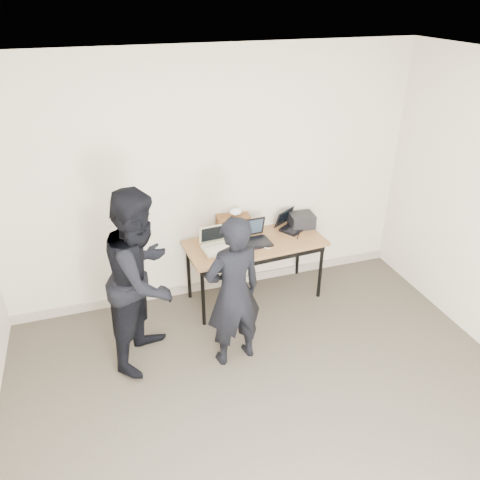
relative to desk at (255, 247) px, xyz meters
name	(u,v)px	position (x,y,z in m)	size (l,w,h in m)	color
room	(302,300)	(-0.38, -1.90, 0.69)	(4.60, 4.60, 2.80)	#463F35
desk	(255,247)	(0.00, 0.00, 0.00)	(1.54, 0.74, 0.72)	brown
laptop_beige	(216,245)	(-0.44, -0.01, 0.11)	(0.31, 0.31, 0.24)	beige
laptop_center	(254,237)	(-0.01, 0.02, 0.11)	(0.33, 0.32, 0.24)	black
laptop_right	(290,225)	(0.49, 0.19, 0.11)	(0.39, 0.39, 0.21)	black
leather_satchel	(233,225)	(-0.18, 0.23, 0.19)	(0.38, 0.21, 0.25)	brown
tissue	(236,212)	(-0.15, 0.23, 0.34)	(0.13, 0.10, 0.08)	white
equipment_box	(302,220)	(0.63, 0.19, 0.14)	(0.27, 0.23, 0.16)	black
power_brick	(241,252)	(-0.22, -0.17, 0.08)	(0.09, 0.05, 0.03)	black
cables	(252,245)	(-0.06, -0.05, 0.06)	(1.16, 0.33, 0.01)	silver
person_typist	(233,293)	(-0.52, -0.87, 0.09)	(0.55, 0.36, 1.50)	black
person_observer	(143,278)	(-1.27, -0.55, 0.20)	(0.84, 0.65, 1.72)	black
baseboard	(215,284)	(-0.38, 0.33, -0.61)	(4.50, 0.03, 0.10)	#A79C8B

